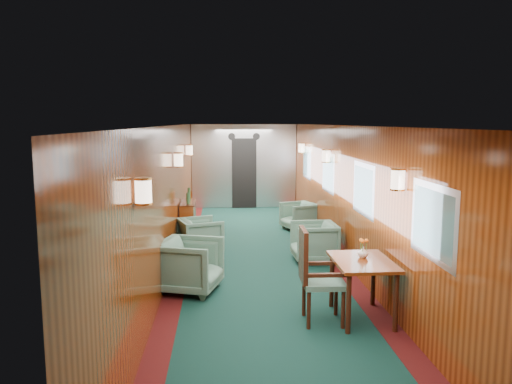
{
  "coord_description": "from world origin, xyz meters",
  "views": [
    {
      "loc": [
        -0.64,
        -8.32,
        2.47
      ],
      "look_at": [
        0.0,
        0.96,
        1.15
      ],
      "focal_mm": 35.0,
      "sensor_mm": 36.0,
      "label": 1
    }
  ],
  "objects_px": {
    "armchair_left_far": "(200,236)",
    "armchair_right_near": "(314,242)",
    "side_chair": "(314,272)",
    "dining_table": "(362,270)",
    "armchair_left_near": "(190,265)",
    "armchair_right_far": "(299,216)",
    "credenza": "(188,221)"
  },
  "relations": [
    {
      "from": "armchair_left_far",
      "to": "armchair_right_near",
      "type": "relative_size",
      "value": 0.97
    },
    {
      "from": "side_chair",
      "to": "dining_table",
      "type": "bearing_deg",
      "value": 7.77
    },
    {
      "from": "armchair_left_far",
      "to": "armchair_right_near",
      "type": "distance_m",
      "value": 2.14
    },
    {
      "from": "dining_table",
      "to": "armchair_left_near",
      "type": "bearing_deg",
      "value": 151.74
    },
    {
      "from": "armchair_left_far",
      "to": "armchair_right_far",
      "type": "distance_m",
      "value": 2.91
    },
    {
      "from": "armchair_right_far",
      "to": "dining_table",
      "type": "bearing_deg",
      "value": -20.44
    },
    {
      "from": "dining_table",
      "to": "armchair_right_far",
      "type": "relative_size",
      "value": 1.45
    },
    {
      "from": "dining_table",
      "to": "credenza",
      "type": "distance_m",
      "value": 4.89
    },
    {
      "from": "dining_table",
      "to": "armchair_right_near",
      "type": "xyz_separation_m",
      "value": [
        -0.11,
        2.64,
        -0.29
      ]
    },
    {
      "from": "armchair_right_far",
      "to": "armchair_right_near",
      "type": "bearing_deg",
      "value": -23.1
    },
    {
      "from": "credenza",
      "to": "armchair_left_near",
      "type": "relative_size",
      "value": 1.31
    },
    {
      "from": "credenza",
      "to": "armchair_right_far",
      "type": "distance_m",
      "value": 2.65
    },
    {
      "from": "dining_table",
      "to": "armchair_right_far",
      "type": "height_order",
      "value": "dining_table"
    },
    {
      "from": "armchair_right_far",
      "to": "armchair_left_near",
      "type": "bearing_deg",
      "value": -49.15
    },
    {
      "from": "armchair_left_far",
      "to": "credenza",
      "type": "bearing_deg",
      "value": -2.61
    },
    {
      "from": "credenza",
      "to": "armchair_right_near",
      "type": "xyz_separation_m",
      "value": [
        2.32,
        -1.6,
        -0.08
      ]
    },
    {
      "from": "side_chair",
      "to": "armchair_right_far",
      "type": "relative_size",
      "value": 1.69
    },
    {
      "from": "side_chair",
      "to": "armchair_right_far",
      "type": "height_order",
      "value": "side_chair"
    },
    {
      "from": "armchair_right_near",
      "to": "armchair_left_far",
      "type": "bearing_deg",
      "value": -109.74
    },
    {
      "from": "side_chair",
      "to": "armchair_left_near",
      "type": "relative_size",
      "value": 1.38
    },
    {
      "from": "dining_table",
      "to": "armchair_left_near",
      "type": "xyz_separation_m",
      "value": [
        -2.22,
        1.18,
        -0.25
      ]
    },
    {
      "from": "armchair_left_near",
      "to": "armchair_right_near",
      "type": "bearing_deg",
      "value": -38.81
    },
    {
      "from": "dining_table",
      "to": "credenza",
      "type": "relative_size",
      "value": 0.91
    },
    {
      "from": "dining_table",
      "to": "side_chair",
      "type": "height_order",
      "value": "side_chair"
    },
    {
      "from": "dining_table",
      "to": "credenza",
      "type": "xyz_separation_m",
      "value": [
        -2.44,
        4.24,
        -0.2
      ]
    },
    {
      "from": "dining_table",
      "to": "armchair_left_far",
      "type": "bearing_deg",
      "value": 122.9
    },
    {
      "from": "armchair_right_near",
      "to": "side_chair",
      "type": "bearing_deg",
      "value": -12.49
    },
    {
      "from": "credenza",
      "to": "dining_table",
      "type": "bearing_deg",
      "value": -60.08
    },
    {
      "from": "armchair_left_near",
      "to": "armchair_right_far",
      "type": "xyz_separation_m",
      "value": [
        2.23,
        4.05,
        -0.07
      ]
    },
    {
      "from": "credenza",
      "to": "armchair_right_near",
      "type": "bearing_deg",
      "value": -34.52
    },
    {
      "from": "armchair_left_near",
      "to": "armchair_right_far",
      "type": "height_order",
      "value": "armchair_left_near"
    },
    {
      "from": "dining_table",
      "to": "armchair_left_far",
      "type": "distance_m",
      "value": 3.94
    }
  ]
}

